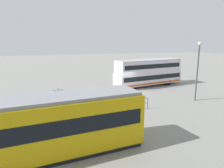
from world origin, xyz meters
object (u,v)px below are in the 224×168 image
at_px(double_decker_bus, 149,73).
at_px(info_sign, 59,97).
at_px(tram_yellow, 15,131).
at_px(pedestrian_near_railing, 94,97).
at_px(street_lamp, 198,67).

distance_m(double_decker_bus, info_sign, 15.67).
xyz_separation_m(tram_yellow, pedestrian_near_railing, (-5.98, -8.05, -0.81)).
distance_m(tram_yellow, street_lamp, 18.58).
distance_m(double_decker_bus, street_lamp, 8.72).
distance_m(info_sign, street_lamp, 14.70).
xyz_separation_m(pedestrian_near_railing, info_sign, (3.40, 1.14, 0.63)).
relative_size(pedestrian_near_railing, info_sign, 0.72).
height_order(double_decker_bus, info_sign, double_decker_bus).
distance_m(tram_yellow, pedestrian_near_railing, 10.06).
bearing_deg(double_decker_bus, street_lamp, 99.20).
bearing_deg(pedestrian_near_railing, street_lamp, 174.32).
bearing_deg(double_decker_bus, pedestrian_near_railing, 36.82).
relative_size(pedestrian_near_railing, street_lamp, 0.27).
distance_m(tram_yellow, info_sign, 7.38).
relative_size(double_decker_bus, info_sign, 4.52).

